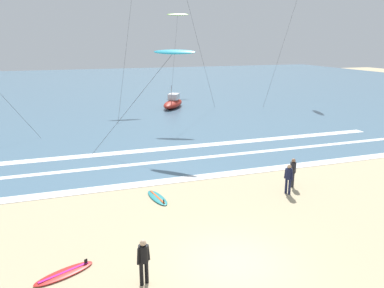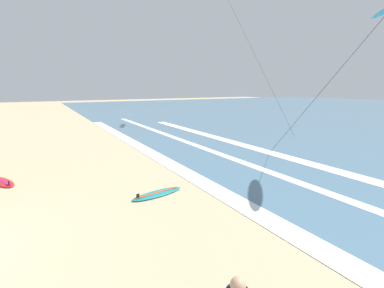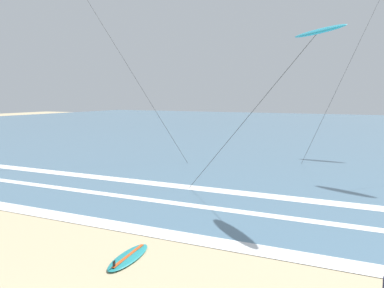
{
  "view_description": "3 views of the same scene",
  "coord_description": "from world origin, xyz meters",
  "views": [
    {
      "loc": [
        -5.34,
        -11.03,
        7.74
      ],
      "look_at": [
        0.4,
        5.83,
        2.88
      ],
      "focal_mm": 35.77,
      "sensor_mm": 36.0,
      "label": 1
    },
    {
      "loc": [
        7.6,
        2.86,
        4.02
      ],
      "look_at": [
        -1.27,
        8.02,
        1.81
      ],
      "focal_mm": 24.72,
      "sensor_mm": 36.0,
      "label": 2
    },
    {
      "loc": [
        5.39,
        -2.73,
        4.48
      ],
      "look_at": [
        0.48,
        6.94,
        3.21
      ],
      "focal_mm": 39.69,
      "sensor_mm": 36.0,
      "label": 3
    }
  ],
  "objects": [
    {
      "name": "wave_foam_shoreline",
      "position": [
        0.58,
        8.66,
        0.01
      ],
      "size": [
        50.08,
        0.89,
        0.01
      ],
      "primitive_type": "cube",
      "color": "white",
      "rests_on": "ocean_surface"
    },
    {
      "name": "wave_foam_mid_break",
      "position": [
        1.87,
        12.21,
        0.01
      ],
      "size": [
        56.65,
        0.55,
        0.01
      ],
      "primitive_type": "cube",
      "color": "white",
      "rests_on": "ocean_surface"
    },
    {
      "name": "wave_foam_outer_break",
      "position": [
        -0.82,
        15.15,
        0.01
      ],
      "size": [
        40.1,
        0.92,
        0.01
      ],
      "primitive_type": "cube",
      "color": "white",
      "rests_on": "ocean_surface"
    },
    {
      "name": "surfboard_left_pile",
      "position": [
        -5.8,
        1.17,
        0.05
      ],
      "size": [
        2.16,
        1.4,
        0.25
      ],
      "color": "red",
      "rests_on": "ground"
    },
    {
      "name": "surfboard_right_spare",
      "position": [
        -1.23,
        6.46,
        0.05
      ],
      "size": [
        0.91,
        2.17,
        0.25
      ],
      "color": "teal",
      "rests_on": "ground"
    }
  ]
}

